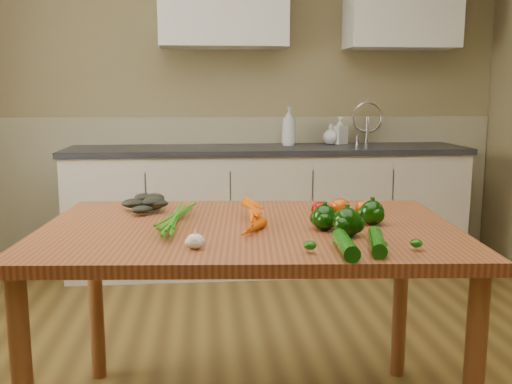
{
  "coord_description": "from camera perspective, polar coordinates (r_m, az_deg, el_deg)",
  "views": [
    {
      "loc": [
        -0.26,
        -1.87,
        1.28
      ],
      "look_at": [
        -0.05,
        0.4,
        0.88
      ],
      "focal_mm": 40.0,
      "sensor_mm": 36.0,
      "label": 1
    }
  ],
  "objects": [
    {
      "name": "tomato_a",
      "position": [
        2.2,
        6.43,
        -1.8
      ],
      "size": [
        0.07,
        0.07,
        0.06
      ],
      "primitive_type": "ellipsoid",
      "color": "#900802",
      "rests_on": "table"
    },
    {
      "name": "pepper_a",
      "position": [
        2.02,
        6.86,
        -2.56
      ],
      "size": [
        0.09,
        0.09,
        0.09
      ],
      "primitive_type": "sphere",
      "color": "black",
      "rests_on": "table"
    },
    {
      "name": "table",
      "position": [
        2.1,
        -0.72,
        -5.74
      ],
      "size": [
        1.57,
        1.08,
        0.8
      ],
      "rotation": [
        0.0,
        0.0,
        -0.08
      ],
      "color": "#964E2B",
      "rests_on": "ground"
    },
    {
      "name": "zucchini_b",
      "position": [
        1.74,
        8.93,
        -5.25
      ],
      "size": [
        0.06,
        0.22,
        0.05
      ],
      "primitive_type": "cylinder",
      "rotation": [
        1.57,
        0.0,
        -0.07
      ],
      "color": "#0C4407",
      "rests_on": "table"
    },
    {
      "name": "pepper_b",
      "position": [
        2.13,
        11.53,
        -2.04
      ],
      "size": [
        0.09,
        0.09,
        0.09
      ],
      "primitive_type": "sphere",
      "color": "black",
      "rests_on": "table"
    },
    {
      "name": "tomato_b",
      "position": [
        2.26,
        8.43,
        -1.51
      ],
      "size": [
        0.08,
        0.08,
        0.07
      ],
      "primitive_type": "ellipsoid",
      "color": "#C74204",
      "rests_on": "table"
    },
    {
      "name": "leafy_greens",
      "position": [
        2.33,
        -10.88,
        -0.76
      ],
      "size": [
        0.21,
        0.19,
        0.11
      ],
      "primitive_type": null,
      "color": "black",
      "rests_on": "table"
    },
    {
      "name": "counter_run",
      "position": [
        4.17,
        1.25,
        -1.51
      ],
      "size": [
        2.84,
        0.64,
        1.14
      ],
      "color": "beige",
      "rests_on": "ground"
    },
    {
      "name": "room",
      "position": [
        2.06,
        1.95,
        9.0
      ],
      "size": [
        4.04,
        5.04,
        2.64
      ],
      "color": "brown",
      "rests_on": "ground"
    },
    {
      "name": "soap_bottle_a",
      "position": [
        4.19,
        3.32,
        6.59
      ],
      "size": [
        0.15,
        0.15,
        0.28
      ],
      "primitive_type": "imported",
      "rotation": [
        0.0,
        0.0,
        2.55
      ],
      "color": "silver",
      "rests_on": "counter_run"
    },
    {
      "name": "soap_bottle_c",
      "position": [
        4.34,
        7.52,
        5.76
      ],
      "size": [
        0.14,
        0.14,
        0.15
      ],
      "primitive_type": "imported",
      "rotation": [
        0.0,
        0.0,
        2.92
      ],
      "color": "silver",
      "rests_on": "counter_run"
    },
    {
      "name": "carrot_bunch",
      "position": [
        2.06,
        -2.8,
        -2.42
      ],
      "size": [
        0.29,
        0.24,
        0.07
      ],
      "primitive_type": null,
      "rotation": [
        0.0,
        0.0,
        -0.08
      ],
      "color": "#DD5805",
      "rests_on": "table"
    },
    {
      "name": "tomato_c",
      "position": [
        2.27,
        10.69,
        -1.63
      ],
      "size": [
        0.06,
        0.06,
        0.06
      ],
      "primitive_type": "ellipsoid",
      "color": "#C74204",
      "rests_on": "table"
    },
    {
      "name": "garlic_bulb",
      "position": [
        1.78,
        -6.1,
        -4.9
      ],
      "size": [
        0.06,
        0.06,
        0.05
      ],
      "primitive_type": "ellipsoid",
      "color": "white",
      "rests_on": "table"
    },
    {
      "name": "zucchini_a",
      "position": [
        1.8,
        12.01,
        -4.88
      ],
      "size": [
        0.1,
        0.24,
        0.05
      ],
      "primitive_type": "cylinder",
      "rotation": [
        1.57,
        0.0,
        -0.24
      ],
      "color": "#0C4407",
      "rests_on": "table"
    },
    {
      "name": "pepper_c",
      "position": [
        1.93,
        9.08,
        -3.02
      ],
      "size": [
        0.1,
        0.1,
        0.1
      ],
      "primitive_type": "sphere",
      "color": "black",
      "rests_on": "table"
    },
    {
      "name": "soap_bottle_b",
      "position": [
        4.36,
        8.36,
        6.11
      ],
      "size": [
        0.12,
        0.13,
        0.2
      ],
      "primitive_type": "imported",
      "rotation": [
        0.0,
        0.0,
        0.46
      ],
      "color": "silver",
      "rests_on": "counter_run"
    }
  ]
}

